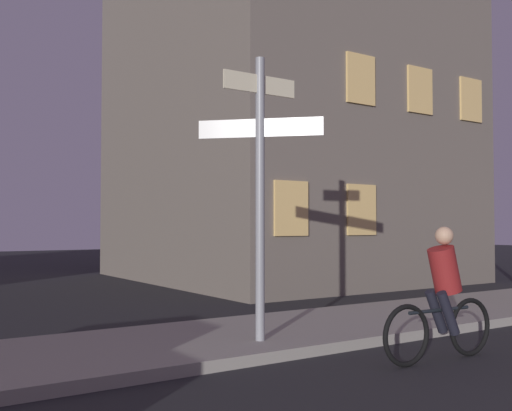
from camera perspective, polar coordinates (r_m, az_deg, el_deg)
The scene contains 3 objects.
sidewalk_kerb at distance 8.79m, azimuth 2.36°, elevation -12.12°, with size 40.00×2.58×0.14m, color gray.
signpost at distance 7.70m, azimuth 0.39°, elevation 3.06°, with size 1.19×1.19×3.68m.
cyclist at distance 7.53m, azimuth 17.52°, elevation -8.53°, with size 1.82×0.34×1.61m.
Camera 1 is at (-5.10, 0.05, 1.62)m, focal length 41.45 mm.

